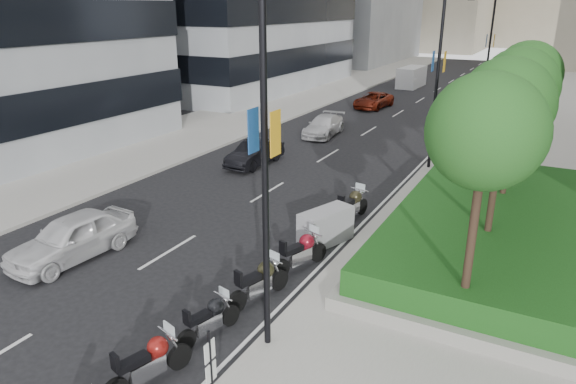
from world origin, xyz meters
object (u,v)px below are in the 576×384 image
Objects in this scene: motorcycle_3 at (260,281)px; car_c at (324,126)px; lamp_post_1 at (435,72)px; car_a at (72,237)px; lamp_post_0 at (259,155)px; car_b at (255,153)px; car_d at (373,100)px; lamp_post_2 at (487,48)px; motorcycle_2 at (210,318)px; parking_sign at (211,377)px; delivery_van at (411,78)px; motorcycle_5 at (326,227)px; motorcycle_6 at (352,205)px; motorcycle_4 at (301,252)px; motorcycle_1 at (149,362)px.

car_c reaches higher than motorcycle_3.
lamp_post_1 reaches higher than car_a.
motorcycle_3 is (-1.15, 1.81, -4.44)m from lamp_post_0.
car_d is at bearing 91.14° from car_b.
lamp_post_2 is at bearing 70.35° from car_b.
car_c is (-6.53, 21.75, 0.10)m from motorcycle_2.
parking_sign reaches higher than delivery_van.
lamp_post_0 is 7.72m from motorcycle_5.
motorcycle_6 is at bearing -30.57° from car_b.
motorcycle_3 is at bearing -171.01° from motorcycle_6.
lamp_post_2 reaches higher than motorcycle_4.
lamp_post_0 is at bearing -70.85° from car_d.
car_d is at bearing 27.59° from motorcycle_1.
car_d is (-8.90, 35.38, -0.81)m from parking_sign.
lamp_post_0 is 4.73m from motorcycle_2.
motorcycle_5 is 8.81m from car_a.
lamp_post_1 is 4.42× the size of motorcycle_2.
motorcycle_3 is at bearing -56.25° from car_b.
motorcycle_3 is 0.51× the size of car_c.
parking_sign reaches higher than car_d.
motorcycle_2 is 0.44× the size of car_d.
motorcycle_6 is 0.53× the size of car_c.
motorcycle_2 is (-1.38, -35.33, -4.51)m from lamp_post_2.
motorcycle_4 is 0.56× the size of car_b.
lamp_post_2 is at bearing 14.18° from motorcycle_3.
motorcycle_2 is 6.99m from car_a.
lamp_post_0 reaches higher than motorcycle_2.
lamp_post_0 reaches higher than car_b.
car_c is at bearing 31.67° from motorcycle_1.
motorcycle_5 is (-1.03, -10.75, -4.42)m from lamp_post_1.
lamp_post_1 reaches higher than motorcycle_6.
motorcycle_5 is at bearing -77.14° from delivery_van.
lamp_post_1 is 2.01× the size of car_c.
delivery_van reaches higher than motorcycle_2.
car_a is (-7.28, -2.92, 0.14)m from motorcycle_4.
motorcycle_1 is at bearing -168.68° from motorcycle_3.
parking_sign is at bearing -89.01° from lamp_post_2.
car_c is at bearing 88.05° from car_b.
car_a is 1.01× the size of car_c.
car_a is 12.27m from car_b.
motorcycle_1 is at bearing -23.65° from car_a.
motorcycle_5 is at bearing 21.41° from motorcycle_4.
parking_sign is at bearing -148.53° from motorcycle_4.
lamp_post_1 is 2.23× the size of car_b.
motorcycle_5 is at bearing -170.75° from motorcycle_6.
lamp_post_1 is 3.90× the size of motorcycle_5.
delivery_van is (-7.60, 39.25, 0.32)m from motorcycle_5.
car_a is at bearing 172.04° from lamp_post_0.
delivery_van is at bearing 96.53° from car_d.
motorcycle_2 is 22.71m from car_c.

